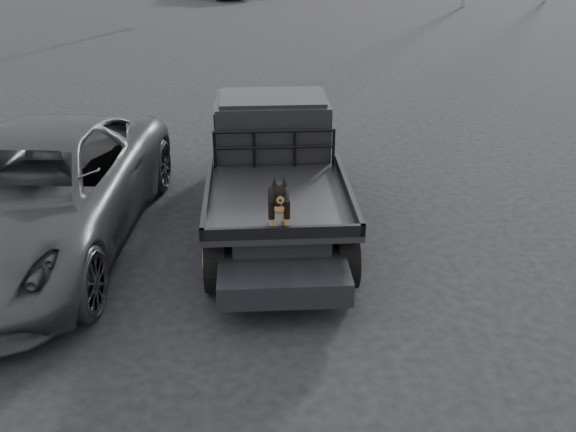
{
  "coord_description": "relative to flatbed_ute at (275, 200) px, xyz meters",
  "views": [
    {
      "loc": [
        0.15,
        -7.11,
        4.4
      ],
      "look_at": [
        0.55,
        -0.52,
        1.23
      ],
      "focal_mm": 40.0,
      "sensor_mm": 36.0,
      "label": 1
    }
  ],
  "objects": [
    {
      "name": "ute_cab",
      "position": [
        -0.0,
        0.95,
        0.9
      ],
      "size": [
        1.72,
        1.3,
        0.88
      ],
      "primitive_type": null,
      "color": "black",
      "rests_on": "flatbed_ute"
    },
    {
      "name": "parked_suv",
      "position": [
        -3.37,
        -0.43,
        0.37
      ],
      "size": [
        3.33,
        6.21,
        1.66
      ],
      "primitive_type": "imported",
      "rotation": [
        0.0,
        0.0,
        -0.1
      ],
      "color": "#333438",
      "rests_on": "ground"
    },
    {
      "name": "dog",
      "position": [
        -0.04,
        -1.88,
        0.83
      ],
      "size": [
        0.32,
        0.6,
        0.74
      ],
      "primitive_type": null,
      "color": "black",
      "rests_on": "flatbed_ute"
    },
    {
      "name": "ground",
      "position": [
        -0.5,
        -1.65,
        -0.46
      ],
      "size": [
        120.0,
        120.0,
        0.0
      ],
      "primitive_type": "plane",
      "color": "black",
      "rests_on": "ground"
    },
    {
      "name": "flatbed_ute",
      "position": [
        0.0,
        0.0,
        0.0
      ],
      "size": [
        2.0,
        5.4,
        0.92
      ],
      "primitive_type": null,
      "color": "black",
      "rests_on": "ground"
    },
    {
      "name": "headache_rack",
      "position": [
        -0.0,
        0.2,
        0.74
      ],
      "size": [
        1.8,
        0.08,
        0.55
      ],
      "primitive_type": null,
      "color": "black",
      "rests_on": "flatbed_ute"
    }
  ]
}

